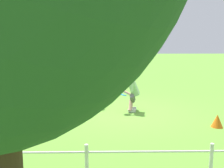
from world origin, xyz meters
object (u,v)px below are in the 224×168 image
object	(u,v)px
frisbee_flying	(97,93)
frisbee_held	(123,95)
dog	(91,97)
person	(132,91)
training_cone	(217,121)

from	to	relation	value
frisbee_flying	frisbee_held	bearing A→B (deg)	145.92
dog	frisbee_held	world-z (taller)	frisbee_held
person	dog	bearing A→B (deg)	-7.54
frisbee_flying	training_cone	xyz separation A→B (m)	(-3.45, 2.11, -0.36)
person	frisbee_flying	distance (m)	1.29
frisbee_held	training_cone	distance (m)	3.03
frisbee_flying	person	bearing A→B (deg)	161.25
dog	frisbee_flying	xyz separation A→B (m)	(-0.24, 0.09, 0.15)
person	frisbee_held	distance (m)	0.40
person	dog	size ratio (longest dim) A/B	1.35
person	dog	distance (m)	1.56
dog	frisbee_held	xyz separation A→B (m)	(-1.10, 0.67, 0.22)
frisbee_flying	training_cone	world-z (taller)	frisbee_flying
frisbee_held	person	bearing A→B (deg)	-153.12
dog	person	bearing A→B (deg)	0.55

